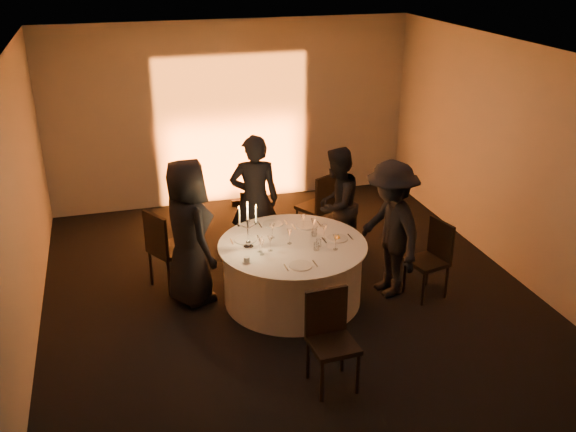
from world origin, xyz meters
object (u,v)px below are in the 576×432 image
object	(u,v)px
chair_left	(165,245)
chair_front	(330,333)
chair_back_left	(253,214)
coffee_cup	(247,260)
guest_back_right	(336,205)
guest_right	(390,229)
banquet_table	(293,272)
chair_back_right	(321,203)
chair_right	(433,255)
guest_left	(188,232)
guest_back_left	(255,200)
candelabra	(248,232)

from	to	relation	value
chair_left	chair_front	distance (m)	2.74
chair_back_left	coffee_cup	size ratio (longest dim) A/B	7.85
chair_front	guest_back_right	xyz separation A→B (m)	(1.00, 2.57, 0.23)
chair_front	guest_right	distance (m)	2.00
banquet_table	chair_back_right	bearing A→B (deg)	59.83
chair_back_left	chair_front	world-z (taller)	chair_front
chair_back_right	chair_right	size ratio (longest dim) A/B	1.09
banquet_table	guest_left	xyz separation A→B (m)	(-1.19, 0.37, 0.53)
banquet_table	chair_back_right	distance (m)	1.75
chair_back_left	chair_left	bearing A→B (deg)	37.78
chair_front	guest_back_left	size ratio (longest dim) A/B	0.55
guest_right	candelabra	bearing A→B (deg)	-103.03
chair_right	guest_back_right	xyz separation A→B (m)	(-0.81, 1.27, 0.25)
banquet_table	guest_back_right	size ratio (longest dim) A/B	1.12
chair_right	guest_back_left	xyz separation A→B (m)	(-1.90, 1.49, 0.36)
guest_back_left	chair_front	bearing A→B (deg)	101.45
chair_back_right	guest_back_left	world-z (taller)	guest_back_left
banquet_table	guest_back_left	bearing A→B (deg)	99.50
chair_back_right	guest_back_right	xyz separation A→B (m)	(0.03, -0.57, 0.20)
banquet_table	chair_back_right	size ratio (longest dim) A/B	1.69
chair_right	guest_back_left	distance (m)	2.44
candelabra	coffee_cup	bearing A→B (deg)	-105.80
banquet_table	chair_left	bearing A→B (deg)	152.94
chair_back_right	guest_back_left	size ratio (longest dim) A/B	0.58
chair_back_right	chair_right	world-z (taller)	chair_back_right
chair_right	chair_left	bearing A→B (deg)	-121.28
chair_left	guest_right	bearing A→B (deg)	-138.19
chair_front	guest_left	xyz separation A→B (m)	(-1.10, 2.01, 0.34)
guest_back_left	guest_back_right	world-z (taller)	guest_back_left
chair_back_right	chair_front	world-z (taller)	chair_back_right
guest_back_left	coffee_cup	xyz separation A→B (m)	(-0.44, -1.46, -0.11)
guest_back_right	coffee_cup	distance (m)	1.98
guest_back_left	coffee_cup	world-z (taller)	guest_back_left
chair_back_left	chair_right	xyz separation A→B (m)	(1.82, -2.00, 0.07)
chair_left	banquet_table	bearing A→B (deg)	-146.78
banquet_table	candelabra	xyz separation A→B (m)	(-0.53, 0.04, 0.59)
banquet_table	guest_right	distance (m)	1.31
chair_left	guest_back_right	distance (m)	2.37
banquet_table	chair_front	world-z (taller)	chair_front
guest_back_left	coffee_cup	distance (m)	1.53
guest_left	guest_back_left	xyz separation A→B (m)	(1.00, 0.78, -0.00)
candelabra	guest_right	bearing A→B (deg)	-6.21
banquet_table	chair_right	xyz separation A→B (m)	(1.71, -0.34, 0.16)
chair_left	coffee_cup	size ratio (longest dim) A/B	9.56
chair_right	guest_right	distance (m)	0.63
chair_right	candelabra	size ratio (longest dim) A/B	1.63
guest_left	chair_back_left	bearing A→B (deg)	-57.23
chair_left	coffee_cup	bearing A→B (deg)	-171.76
chair_back_left	guest_back_right	bearing A→B (deg)	147.55
chair_front	chair_back_right	bearing A→B (deg)	69.71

